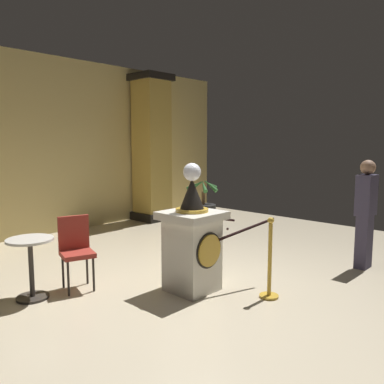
% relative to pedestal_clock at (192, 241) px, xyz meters
% --- Properties ---
extents(ground_plane, '(10.09, 10.09, 0.00)m').
position_rel_pedestal_clock_xyz_m(ground_plane, '(0.31, 0.18, -0.65)').
color(ground_plane, beige).
extents(back_wall, '(10.09, 0.16, 3.71)m').
position_rel_pedestal_clock_xyz_m(back_wall, '(0.31, 4.47, 1.20)').
color(back_wall, tan).
rests_on(back_wall, ground_plane).
extents(pedestal_clock, '(0.71, 0.71, 1.67)m').
position_rel_pedestal_clock_xyz_m(pedestal_clock, '(0.00, 0.00, 0.00)').
color(pedestal_clock, silver).
rests_on(pedestal_clock, ground_plane).
extents(stanchion_near, '(0.24, 0.24, 1.02)m').
position_rel_pedestal_clock_xyz_m(stanchion_near, '(0.47, -0.87, -0.30)').
color(stanchion_near, gold).
rests_on(stanchion_near, ground_plane).
extents(stanchion_far, '(0.24, 0.24, 1.06)m').
position_rel_pedestal_clock_xyz_m(stanchion_far, '(0.98, 0.85, -0.28)').
color(stanchion_far, gold).
rests_on(stanchion_far, ground_plane).
extents(velvet_rope, '(1.13, 1.15, 0.22)m').
position_rel_pedestal_clock_xyz_m(velvet_rope, '(0.73, -0.01, 0.14)').
color(velvet_rope, black).
extents(column_right, '(0.84, 0.84, 3.56)m').
position_rel_pedestal_clock_xyz_m(column_right, '(2.80, 3.98, 1.11)').
color(column_right, black).
rests_on(column_right, ground_plane).
extents(potted_palm_right, '(0.73, 0.79, 1.11)m').
position_rel_pedestal_clock_xyz_m(potted_palm_right, '(3.14, 2.58, -0.33)').
color(potted_palm_right, black).
rests_on(potted_palm_right, ground_plane).
extents(bystander_guest, '(0.36, 0.22, 1.67)m').
position_rel_pedestal_clock_xyz_m(bystander_guest, '(2.47, -1.30, 0.23)').
color(bystander_guest, '#383347').
rests_on(bystander_guest, ground_plane).
extents(cafe_table, '(0.56, 0.56, 0.76)m').
position_rel_pedestal_clock_xyz_m(cafe_table, '(-1.57, 1.25, -0.17)').
color(cafe_table, '#332D28').
rests_on(cafe_table, ground_plane).
extents(cafe_chair_red, '(0.50, 0.50, 0.96)m').
position_rel_pedestal_clock_xyz_m(cafe_chair_red, '(-0.99, 1.18, -0.08)').
color(cafe_chair_red, black).
rests_on(cafe_chair_red, ground_plane).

